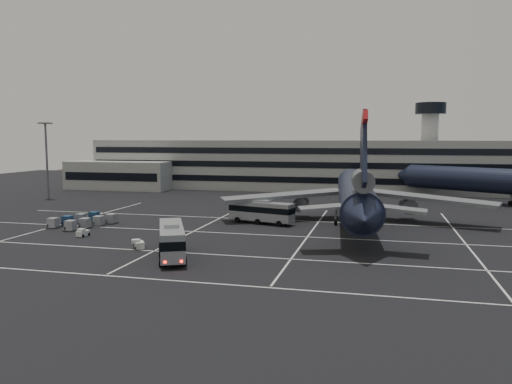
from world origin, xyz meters
TOP-DOWN VIEW (x-y plane):
  - ground at (0.00, 0.00)m, footprint 260.00×260.00m
  - lane_markings at (0.95, 0.72)m, footprint 90.00×55.62m
  - terminal at (-2.95, 71.14)m, footprint 125.00×26.00m
  - hills at (17.99, 170.00)m, footprint 352.00×180.00m
  - lightpole_left at (-55.00, 35.00)m, footprint 2.40×2.40m
  - trijet_main at (18.25, 17.01)m, footprint 47.29×57.69m
  - bus_near at (-2.32, -12.76)m, footprint 7.75×12.33m
  - bus_far at (2.69, 13.70)m, footprint 11.89×5.77m
  - tug_a at (-20.53, -3.75)m, footprint 1.28×2.01m
  - tug_b at (-8.49, -9.23)m, footprint 2.19×2.38m
  - uld_cluster at (-25.76, 4.43)m, footprint 9.25×11.62m

SIDE VIEW (x-z plane):
  - hills at x=17.99m, z-range -34.07..9.93m
  - ground at x=0.00m, z-range 0.00..0.00m
  - lane_markings at x=0.95m, z-range 0.00..0.01m
  - tug_a at x=-20.53m, z-range -0.07..1.17m
  - tug_b at x=-8.49m, z-range -0.07..1.24m
  - uld_cluster at x=-25.76m, z-range -0.02..1.65m
  - bus_far at x=2.69m, z-range 0.19..4.29m
  - bus_near at x=-2.32m, z-range 0.20..4.54m
  - trijet_main at x=18.25m, z-range -3.79..14.29m
  - terminal at x=-2.95m, z-range -5.07..18.93m
  - lightpole_left at x=-55.00m, z-range 2.68..20.95m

